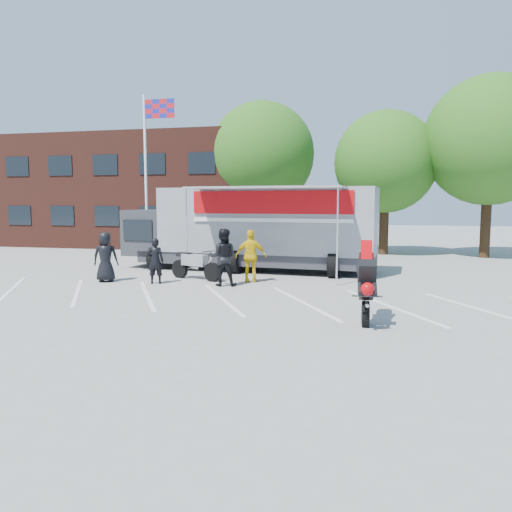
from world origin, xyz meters
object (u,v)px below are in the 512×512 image
at_px(tree_right, 490,141).
at_px(spectator_leather_b, 155,261).
at_px(tree_left, 262,155).
at_px(transporter_truck, 255,270).
at_px(stunt_bike_rider, 364,319).
at_px(parked_motorcycle, 196,280).
at_px(spectator_leather_a, 106,257).
at_px(flagpole, 150,156).
at_px(spectator_hivis, 251,256).
at_px(spectator_leather_c, 223,257).
at_px(tree_mid, 386,162).

height_order(tree_right, spectator_leather_b, tree_right).
bearing_deg(tree_left, transporter_truck, -78.97).
relative_size(stunt_bike_rider, spectator_leather_b, 1.34).
bearing_deg(parked_motorcycle, tree_right, -28.26).
bearing_deg(spectator_leather_a, tree_left, -119.99).
relative_size(flagpole, transporter_truck, 0.75).
bearing_deg(spectator_leather_b, spectator_hivis, -174.62).
xyz_separation_m(tree_right, spectator_leather_c, (-10.45, -11.30, -4.90)).
bearing_deg(flagpole, tree_mid, 23.97).
height_order(flagpole, tree_left, tree_left).
relative_size(tree_right, spectator_leather_c, 4.68).
relative_size(flagpole, tree_left, 0.93).
bearing_deg(parked_motorcycle, flagpole, 58.26).
bearing_deg(tree_mid, parked_motorcycle, -122.34).
xyz_separation_m(spectator_leather_b, spectator_hivis, (3.17, 1.06, 0.14)).
bearing_deg(stunt_bike_rider, tree_right, 65.62).
bearing_deg(tree_right, stunt_bike_rider, -110.50).
distance_m(spectator_leather_a, spectator_leather_b, 1.90).
xyz_separation_m(tree_left, parked_motorcycle, (0.18, -11.77, -5.57)).
height_order(tree_mid, spectator_hivis, tree_mid).
relative_size(spectator_leather_b, spectator_hivis, 0.85).
distance_m(tree_right, spectator_leather_c, 16.15).
bearing_deg(spectator_leather_a, transporter_truck, -155.47).
relative_size(tree_left, stunt_bike_rider, 4.03).
bearing_deg(spectator_hivis, flagpole, -52.91).
distance_m(stunt_bike_rider, spectator_hivis, 6.33).
xyz_separation_m(tree_right, parked_motorcycle, (-11.82, -10.27, -5.88)).
distance_m(stunt_bike_rider, spectator_leather_b, 8.15).
bearing_deg(flagpole, tree_right, 15.48).
xyz_separation_m(tree_right, transporter_truck, (-10.27, -7.35, -5.88)).
height_order(flagpole, spectator_leather_a, flagpole).
bearing_deg(tree_left, spectator_leather_b, -93.84).
bearing_deg(transporter_truck, parked_motorcycle, -113.45).
relative_size(parked_motorcycle, stunt_bike_rider, 1.07).
height_order(tree_left, stunt_bike_rider, tree_left).
distance_m(flagpole, stunt_bike_rider, 15.85).
height_order(parked_motorcycle, spectator_leather_a, spectator_leather_a).
xyz_separation_m(flagpole, spectator_leather_c, (5.80, -6.80, -4.08)).
xyz_separation_m(parked_motorcycle, spectator_leather_b, (-1.05, -1.16, 0.80)).
distance_m(parked_motorcycle, spectator_leather_b, 1.76).
height_order(parked_motorcycle, spectator_leather_b, spectator_leather_b).
xyz_separation_m(parked_motorcycle, spectator_hivis, (2.12, -0.10, 0.93)).
xyz_separation_m(transporter_truck, stunt_bike_rider, (4.60, -7.82, 0.00)).
bearing_deg(spectator_leather_c, transporter_truck, -102.72).
height_order(tree_right, spectator_leather_a, tree_right).
bearing_deg(tree_right, spectator_hivis, -133.08).
distance_m(spectator_leather_c, spectator_hivis, 1.19).
bearing_deg(stunt_bike_rider, flagpole, 130.86).
xyz_separation_m(transporter_truck, spectator_leather_a, (-4.49, -4.11, 0.89)).
relative_size(parked_motorcycle, spectator_leather_a, 1.29).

